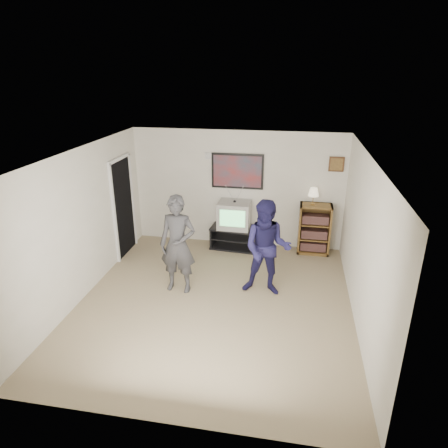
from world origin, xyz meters
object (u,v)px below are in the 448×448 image
(crt_television, at_px, (234,215))
(person_tall, at_px, (178,245))
(media_stand, at_px, (234,237))
(bookshelf, at_px, (314,229))
(person_short, at_px, (267,249))

(crt_television, distance_m, person_tall, 2.03)
(media_stand, xyz_separation_m, bookshelf, (1.70, 0.05, 0.30))
(media_stand, distance_m, bookshelf, 1.72)
(media_stand, height_order, person_tall, person_tall)
(crt_television, height_order, person_tall, person_tall)
(media_stand, xyz_separation_m, crt_television, (0.01, 0.00, 0.52))
(bookshelf, height_order, person_short, person_short)
(media_stand, height_order, bookshelf, bookshelf)
(person_short, bearing_deg, media_stand, 117.80)
(bookshelf, bearing_deg, person_short, -115.56)
(media_stand, relative_size, crt_television, 1.50)
(crt_television, distance_m, bookshelf, 1.70)
(person_short, bearing_deg, crt_television, 117.44)
(bookshelf, bearing_deg, media_stand, -178.31)
(person_tall, xyz_separation_m, person_short, (1.51, 0.16, -0.02))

